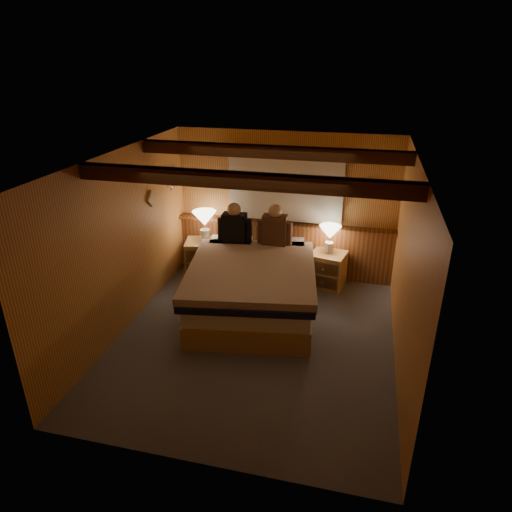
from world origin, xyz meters
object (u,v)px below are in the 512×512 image
(duffel_bag, at_px, (213,283))
(nightstand_right, at_px, (327,270))
(person_left, at_px, (234,226))
(lamp_right, at_px, (330,234))
(lamp_left, at_px, (204,220))
(nightstand_left, at_px, (203,257))
(person_right, at_px, (275,228))
(bed, at_px, (252,287))

(duffel_bag, bearing_deg, nightstand_right, 28.91)
(nightstand_right, height_order, person_left, person_left)
(lamp_right, bearing_deg, nightstand_right, -85.93)
(lamp_left, distance_m, lamp_right, 2.06)
(nightstand_left, bearing_deg, duffel_bag, -69.33)
(person_left, distance_m, duffel_bag, 0.97)
(nightstand_left, height_order, lamp_right, lamp_right)
(nightstand_right, relative_size, person_right, 0.92)
(person_right, distance_m, duffel_bag, 1.31)
(lamp_left, relative_size, duffel_bag, 0.95)
(nightstand_left, relative_size, lamp_right, 1.43)
(nightstand_right, xyz_separation_m, person_left, (-1.46, -0.30, 0.73))
(bed, height_order, lamp_right, lamp_right)
(nightstand_left, distance_m, lamp_left, 0.67)
(lamp_left, bearing_deg, person_right, -11.83)
(nightstand_left, xyz_separation_m, nightstand_right, (2.11, 0.04, -0.01))
(bed, relative_size, nightstand_left, 3.91)
(nightstand_right, distance_m, lamp_left, 2.17)
(nightstand_left, xyz_separation_m, lamp_right, (2.11, 0.09, 0.59))
(nightstand_right, relative_size, lamp_left, 1.19)
(nightstand_left, relative_size, person_right, 0.95)
(nightstand_right, bearing_deg, lamp_left, -168.22)
(lamp_right, bearing_deg, lamp_left, -178.90)
(duffel_bag, bearing_deg, lamp_left, 126.55)
(person_right, bearing_deg, nightstand_left, 169.51)
(lamp_left, xyz_separation_m, duffel_bag, (0.33, -0.64, -0.81))
(nightstand_right, bearing_deg, person_left, -156.55)
(nightstand_right, height_order, lamp_left, lamp_left)
(lamp_left, bearing_deg, duffel_bag, -62.34)
(person_right, bearing_deg, lamp_left, 167.12)
(person_right, bearing_deg, nightstand_right, 15.83)
(person_left, xyz_separation_m, duffel_bag, (-0.27, -0.33, -0.87))
(nightstand_right, distance_m, person_left, 1.66)
(lamp_left, xyz_separation_m, person_left, (0.60, -0.30, 0.06))
(lamp_left, bearing_deg, person_left, -26.66)
(person_left, bearing_deg, bed, -60.92)
(nightstand_right, bearing_deg, bed, -121.27)
(nightstand_right, bearing_deg, nightstand_left, -166.97)
(bed, xyz_separation_m, lamp_right, (0.98, 1.10, 0.49))
(duffel_bag, bearing_deg, bed, -20.48)
(bed, xyz_separation_m, duffel_bag, (-0.74, 0.42, -0.24))
(person_right, xyz_separation_m, duffel_bag, (-0.90, -0.38, -0.87))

